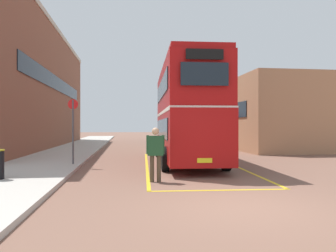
{
  "coord_description": "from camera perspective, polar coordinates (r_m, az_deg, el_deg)",
  "views": [
    {
      "loc": [
        -2.53,
        -6.87,
        1.83
      ],
      "look_at": [
        -0.02,
        12.15,
        1.8
      ],
      "focal_mm": 33.87,
      "sensor_mm": 36.0,
      "label": 1
    }
  ],
  "objects": [
    {
      "name": "bus_stop_sign",
      "position": [
        14.54,
        -16.72,
        0.13
      ],
      "size": [
        0.44,
        0.08,
        2.85
      ],
      "color": "#4C4C51",
      "rests_on": "sidewalk_left"
    },
    {
      "name": "bay_marking_yellow",
      "position": [
        14.01,
        4.45,
        -7.41
      ],
      "size": [
        4.73,
        11.88,
        0.01
      ],
      "color": "gold",
      "rests_on": "ground"
    },
    {
      "name": "double_decker_bus",
      "position": [
        15.71,
        3.23,
        2.57
      ],
      "size": [
        3.12,
        9.78,
        4.75
      ],
      "color": "black",
      "rests_on": "ground"
    },
    {
      "name": "ground_plane",
      "position": [
        21.5,
        -0.75,
        -4.8
      ],
      "size": [
        135.6,
        135.6,
        0.0
      ],
      "primitive_type": "plane",
      "color": "brown"
    },
    {
      "name": "single_deck_bus",
      "position": [
        35.81,
        1.34,
        -0.23
      ],
      "size": [
        2.81,
        8.51,
        3.02
      ],
      "color": "black",
      "rests_on": "ground"
    },
    {
      "name": "pedestrian_boarding",
      "position": [
        10.28,
        -2.27,
        -4.38
      ],
      "size": [
        0.59,
        0.27,
        1.76
      ],
      "color": "#473828",
      "rests_on": "ground"
    },
    {
      "name": "sidewalk_left",
      "position": [
        24.06,
        -17.05,
        -4.12
      ],
      "size": [
        4.0,
        57.6,
        0.14
      ],
      "primitive_type": "cube",
      "color": "#B2ADA3",
      "rests_on": "ground"
    },
    {
      "name": "depot_building_right",
      "position": [
        28.55,
        15.31,
        1.79
      ],
      "size": [
        6.17,
        15.64,
        5.37
      ],
      "color": "#AD7A56",
      "rests_on": "ground"
    },
    {
      "name": "brick_building_left",
      "position": [
        28.27,
        -24.33,
        6.37
      ],
      "size": [
        5.23,
        25.88,
        9.86
      ],
      "color": "brown",
      "rests_on": "ground"
    }
  ]
}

